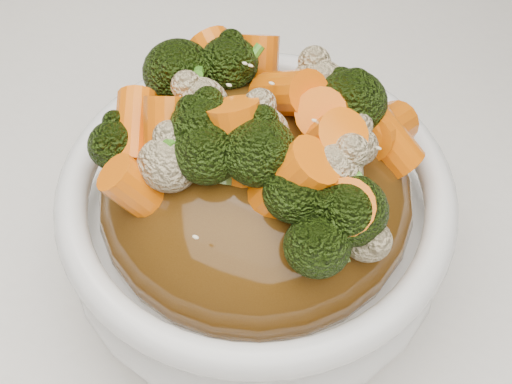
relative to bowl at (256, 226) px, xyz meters
The scene contains 8 objects.
tablecloth 0.07m from the bowl, 102.64° to the right, with size 1.20×0.80×0.04m, color white.
bowl is the anchor object (origin of this frame).
sauce_base 0.03m from the bowl, 90.00° to the right, with size 0.18×0.18×0.10m, color #4E2F0D.
carrots 0.09m from the bowl, 90.00° to the right, with size 0.18×0.18×0.05m, color orange, non-canonical shape.
broccoli 0.09m from the bowl, 90.00° to the right, with size 0.18×0.18×0.05m, color black, non-canonical shape.
cauliflower 0.09m from the bowl, 90.00° to the right, with size 0.18×0.18×0.04m, color beige, non-canonical shape.
scallions 0.10m from the bowl, ahead, with size 0.13×0.13×0.02m, color #469422, non-canonical shape.
sesame_seeds 0.10m from the bowl, ahead, with size 0.16×0.16×0.01m, color beige, non-canonical shape.
Camera 1 is at (0.13, -0.18, 1.15)m, focal length 50.00 mm.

